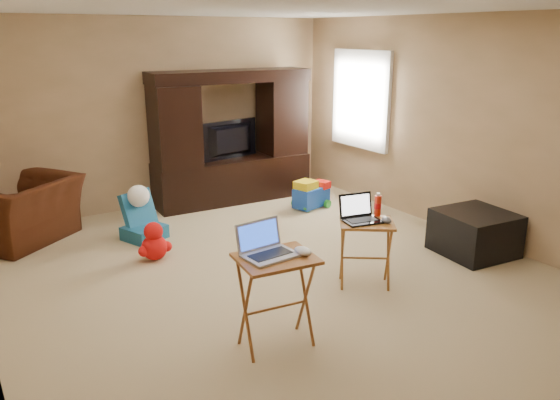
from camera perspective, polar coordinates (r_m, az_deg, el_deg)
floor at (r=5.51m, az=-1.14°, el=-7.46°), size 5.50×5.50×0.00m
ceiling at (r=5.02m, az=-1.31°, el=19.49°), size 5.50×5.50×0.00m
wall_back at (r=7.57m, az=-12.34°, el=8.80°), size 5.00×0.00×5.00m
wall_front at (r=3.21m, az=25.57°, el=-3.56°), size 5.00×0.00×5.00m
wall_right at (r=6.75m, az=17.32°, el=7.46°), size 0.00×5.50×5.50m
window_pane at (r=7.79m, az=8.53°, el=10.35°), size 0.00×1.20×1.20m
window_frame at (r=7.78m, az=8.41°, el=10.34°), size 0.06×1.14×1.34m
entertainment_center at (r=7.62m, az=-5.07°, el=6.56°), size 2.25×0.69×1.81m
television at (r=7.58m, az=-4.91°, el=6.23°), size 0.93×0.28×0.53m
recliner at (r=6.82m, az=-25.39°, el=-1.02°), size 1.48×1.45×0.73m
child_rocker at (r=6.44m, az=-14.10°, el=-1.68°), size 0.55×0.59×0.55m
plush_toy at (r=5.86m, az=-13.03°, el=-4.18°), size 0.37×0.31×0.42m
push_toy at (r=7.43m, az=3.29°, el=0.70°), size 0.61×0.51×0.39m
ottoman at (r=6.23m, az=19.67°, el=-3.25°), size 0.79×0.79×0.46m
tray_table_left at (r=4.14m, az=-0.41°, el=-10.61°), size 0.61×0.51×0.73m
tray_table_right at (r=5.16m, az=8.90°, el=-5.57°), size 0.62×0.60×0.63m
laptop_left at (r=3.95m, az=-1.02°, el=-4.33°), size 0.40×0.34×0.24m
laptop_right at (r=5.00m, az=8.63°, el=-0.97°), size 0.38×0.33×0.24m
mouse_left at (r=4.02m, az=2.42°, el=-5.34°), size 0.12×0.16×0.06m
mouse_right at (r=5.05m, az=11.08°, el=-2.07°), size 0.13×0.15×0.05m
water_bottle at (r=5.21m, az=10.17°, el=-0.59°), size 0.06×0.06×0.20m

